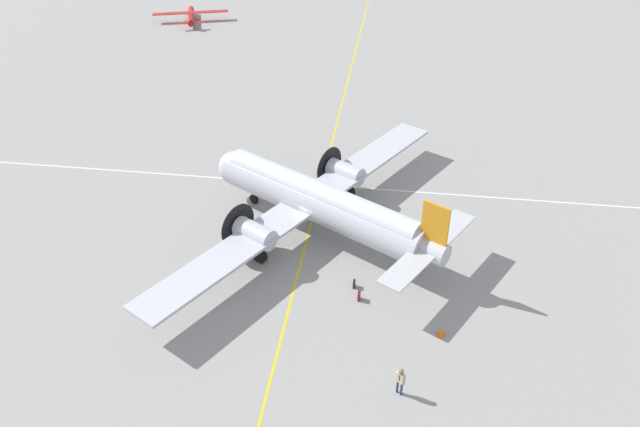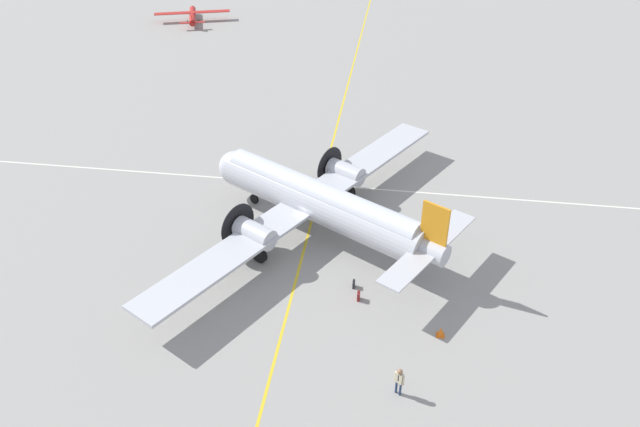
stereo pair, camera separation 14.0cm
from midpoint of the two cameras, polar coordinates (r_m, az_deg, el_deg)
ground_plane at (r=41.03m, az=-0.10°, el=-1.82°), size 300.00×300.00×0.00m
apron_line_eastwest at (r=41.12m, az=-1.15°, el=-1.73°), size 120.00×0.16×0.01m
apron_line_northsouth at (r=45.98m, az=0.93°, el=2.55°), size 0.16×120.00×0.01m
airliner_main at (r=39.85m, az=-0.55°, el=1.22°), size 24.75×18.53×5.53m
crew_foreground at (r=30.82m, az=7.22°, el=-14.76°), size 0.37×0.49×1.67m
suitcase_near_door at (r=36.74m, az=3.03°, el=-6.44°), size 0.36×0.13×0.51m
suitcase_upright_spare at (r=35.91m, az=3.48°, el=-7.52°), size 0.38×0.15×0.59m
light_aircraft_distant at (r=83.64m, az=-11.77°, el=17.33°), size 7.04×9.21×1.83m
traffic_cone at (r=34.39m, az=10.93°, el=-10.54°), size 0.44×0.44×0.58m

